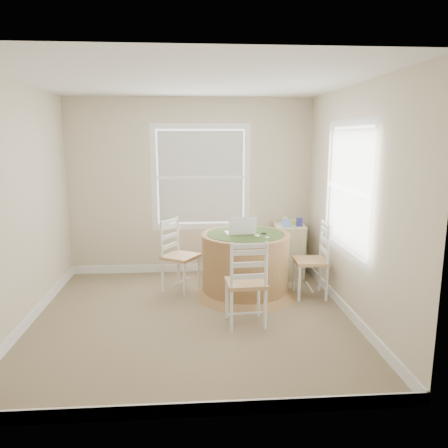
{
  "coord_description": "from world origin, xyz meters",
  "views": [
    {
      "loc": [
        0.01,
        -4.68,
        2.03
      ],
      "look_at": [
        0.39,
        0.45,
        1.0
      ],
      "focal_mm": 35.0,
      "sensor_mm": 36.0,
      "label": 1
    }
  ],
  "objects": [
    {
      "name": "corner_chest",
      "position": [
        1.44,
        1.52,
        0.39
      ],
      "size": [
        0.47,
        0.61,
        0.77
      ],
      "rotation": [
        0.0,
        0.0,
        -0.07
      ],
      "color": "#F6F0B9",
      "rests_on": "ground"
    },
    {
      "name": "room",
      "position": [
        0.17,
        0.16,
        1.3
      ],
      "size": [
        3.64,
        3.64,
        2.64
      ],
      "color": "#827352",
      "rests_on": "ground"
    },
    {
      "name": "cup_cream",
      "position": [
        1.41,
        1.65,
        0.81
      ],
      "size": [
        0.07,
        0.07,
        0.09
      ],
      "primitive_type": "cylinder",
      "color": "beige",
      "rests_on": "corner_chest"
    },
    {
      "name": "chair_near",
      "position": [
        0.59,
        -0.18,
        0.47
      ],
      "size": [
        0.44,
        0.42,
        0.95
      ],
      "primitive_type": null,
      "rotation": [
        0.0,
        0.0,
        3.2
      ],
      "color": "white",
      "rests_on": "ground"
    },
    {
      "name": "keys",
      "position": [
        0.92,
        0.68,
        0.82
      ],
      "size": [
        0.07,
        0.07,
        0.02
      ],
      "primitive_type": "cube",
      "rotation": [
        0.0,
        0.0,
        -0.3
      ],
      "color": "black",
      "rests_on": "round_table"
    },
    {
      "name": "tissue_box",
      "position": [
        1.36,
        1.38,
        0.82
      ],
      "size": [
        0.13,
        0.13,
        0.1
      ],
      "primitive_type": "cube",
      "rotation": [
        0.0,
        0.0,
        -0.07
      ],
      "color": "#6391E4",
      "rests_on": "corner_chest"
    },
    {
      "name": "chair_right",
      "position": [
        1.52,
        0.62,
        0.47
      ],
      "size": [
        0.42,
        0.44,
        0.95
      ],
      "primitive_type": null,
      "rotation": [
        0.0,
        0.0,
        -1.62
      ],
      "color": "white",
      "rests_on": "ground"
    },
    {
      "name": "phone",
      "position": [
        0.93,
        0.48,
        0.82
      ],
      "size": [
        0.07,
        0.1,
        0.02
      ],
      "primitive_type": "cube",
      "rotation": [
        0.0,
        0.0,
        -0.3
      ],
      "color": "#B7BABF",
      "rests_on": "round_table"
    },
    {
      "name": "mouse",
      "position": [
        0.81,
        0.58,
        0.83
      ],
      "size": [
        0.09,
        0.12,
        0.04
      ],
      "primitive_type": "ellipsoid",
      "rotation": [
        0.0,
        0.0,
        -0.3
      ],
      "color": "white",
      "rests_on": "round_table"
    },
    {
      "name": "chair_left",
      "position": [
        -0.15,
        0.96,
        0.47
      ],
      "size": [
        0.56,
        0.57,
        0.95
      ],
      "primitive_type": null,
      "rotation": [
        0.0,
        0.0,
        1.0
      ],
      "color": "white",
      "rests_on": "ground"
    },
    {
      "name": "box_yellow",
      "position": [
        1.49,
        1.56,
        0.8
      ],
      "size": [
        0.16,
        0.11,
        0.06
      ],
      "primitive_type": "cube",
      "rotation": [
        0.0,
        0.0,
        -0.07
      ],
      "color": "#E1EA52",
      "rests_on": "corner_chest"
    },
    {
      "name": "round_table",
      "position": [
        0.69,
        0.73,
        0.44
      ],
      "size": [
        1.32,
        1.32,
        0.82
      ],
      "rotation": [
        0.0,
        0.0,
        -0.3
      ],
      "color": "#9B6A45",
      "rests_on": "ground"
    },
    {
      "name": "box_blue",
      "position": [
        1.56,
        1.41,
        0.83
      ],
      "size": [
        0.09,
        0.09,
        0.12
      ],
      "primitive_type": "cube",
      "rotation": [
        0.0,
        0.0,
        -0.07
      ],
      "color": "navy",
      "rests_on": "corner_chest"
    },
    {
      "name": "laptop",
      "position": [
        0.63,
        0.74,
        0.85
      ],
      "size": [
        0.39,
        0.36,
        0.25
      ],
      "rotation": [
        0.0,
        0.0,
        3.27
      ],
      "color": "white",
      "rests_on": "round_table"
    }
  ]
}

